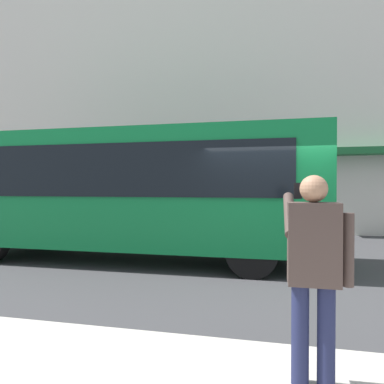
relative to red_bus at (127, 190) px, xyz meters
name	(u,v)px	position (x,y,z in m)	size (l,w,h in m)	color
ground_plane	(271,274)	(-3.38, 0.71, -1.68)	(60.00, 60.00, 0.00)	#38383A
building_facade_far	(272,78)	(-3.40, -6.09, 4.30)	(28.00, 1.55, 12.00)	beige
red_bus	(127,190)	(0.00, 0.00, 0.00)	(9.05, 2.54, 3.08)	#0F7238
pedestrian_photographer	(313,263)	(-3.72, 4.93, -0.54)	(0.53, 0.52, 1.70)	#1E2347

